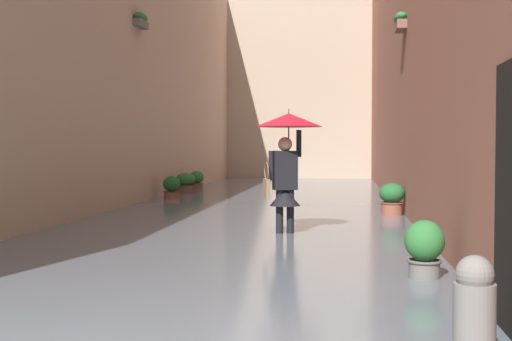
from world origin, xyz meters
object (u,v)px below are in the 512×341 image
object	(u,v)px
potted_plant_far_right	(172,189)
potted_plant_near_left	(424,252)
potted_plant_mid_right	(185,184)
mooring_bollard	(474,318)
person_wading	(287,147)
potted_plant_near_right	(197,182)
potted_plant_far_left	(392,201)

from	to	relation	value
potted_plant_far_right	potted_plant_near_left	world-z (taller)	potted_plant_near_left
potted_plant_mid_right	mooring_bollard	world-z (taller)	mooring_bollard
person_wading	potted_plant_near_right	bearing A→B (deg)	-70.15
potted_plant_near_right	mooring_bollard	distance (m)	17.62
potted_plant_mid_right	potted_plant_near_right	distance (m)	1.47
potted_plant_far_right	potted_plant_near_right	size ratio (longest dim) A/B	0.98
potted_plant_near_left	mooring_bollard	world-z (taller)	mooring_bollard
potted_plant_far_left	potted_plant_far_right	bearing A→B (deg)	-34.71
potted_plant_near_right	potted_plant_near_left	bearing A→B (deg)	111.61
potted_plant_far_left	mooring_bollard	xyz separation A→B (m)	(0.15, 9.44, -0.02)
person_wading	potted_plant_near_left	size ratio (longest dim) A/B	2.84
potted_plant_near_left	person_wading	bearing A→B (deg)	-63.47
mooring_bollard	potted_plant_near_right	bearing A→B (deg)	-71.78
potted_plant_mid_right	mooring_bollard	xyz separation A→B (m)	(-5.53, 15.27, -0.01)
potted_plant_far_left	potted_plant_near_right	bearing A→B (deg)	-52.21
person_wading	potted_plant_near_right	world-z (taller)	person_wading
potted_plant_far_right	potted_plant_near_left	bearing A→B (deg)	117.48
potted_plant_far_right	mooring_bollard	world-z (taller)	mooring_bollard
person_wading	potted_plant_mid_right	xyz separation A→B (m)	(3.77, -8.92, -1.12)
potted_plant_near_left	potted_plant_far_left	distance (m)	6.64
potted_plant_far_right	potted_plant_far_left	distance (m)	6.82
potted_plant_far_right	potted_plant_far_left	bearing A→B (deg)	145.29
potted_plant_far_right	mooring_bollard	xyz separation A→B (m)	(-5.46, 13.33, 0.03)
person_wading	potted_plant_far_right	xyz separation A→B (m)	(3.70, -6.98, -1.16)
potted_plant_far_right	potted_plant_near_left	distance (m)	11.86
potted_plant_near_left	mooring_bollard	bearing A→B (deg)	89.80
potted_plant_near_left	mooring_bollard	size ratio (longest dim) A/B	0.91
potted_plant_far_right	potted_plant_near_right	xyz separation A→B (m)	(0.05, -3.41, 0.01)
potted_plant_near_left	mooring_bollard	distance (m)	2.81
potted_plant_far_right	potted_plant_far_left	size ratio (longest dim) A/B	0.93
person_wading	potted_plant_far_left	size ratio (longest dim) A/B	2.72
person_wading	potted_plant_near_left	xyz separation A→B (m)	(-1.77, 3.54, -1.13)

